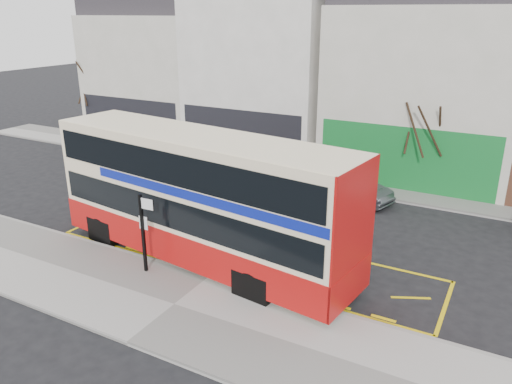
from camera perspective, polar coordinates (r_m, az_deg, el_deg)
The scene contains 14 objects.
ground at distance 16.85m, azimuth -4.51°, elevation -9.35°, with size 120.00×120.00×0.00m, color black.
pavement at distance 15.22m, azimuth -9.32°, elevation -12.74°, with size 40.00×4.00×0.15m, color #9C9994.
kerb at distance 16.54m, azimuth -5.23°, elevation -9.68°, with size 40.00×0.15×0.15m, color gray.
far_pavement at distance 25.95m, azimuth 8.73°, elevation 1.39°, with size 50.00×3.00×0.15m, color #9C9994.
road_markings at distance 18.04m, azimuth -1.74°, elevation -7.18°, with size 14.00×3.40×0.01m, color yellow, non-canonical shape.
terrace_far_left at distance 34.95m, azimuth -10.24°, elevation 14.05°, with size 8.00×8.01×10.80m.
terrace_left at distance 30.60m, azimuth 1.94°, elevation 14.48°, with size 8.00×8.01×11.80m.
terrace_green_shop at distance 27.81m, azimuth 19.16°, elevation 12.36°, with size 9.00×8.01×11.30m.
double_decker_bus at distance 16.78m, azimuth -6.30°, elevation -0.61°, with size 11.54×4.04×4.51m.
bus_stop_post at distance 16.36m, azimuth -12.67°, elevation -3.78°, with size 0.67×0.12×2.68m.
car_silver at distance 28.38m, azimuth -9.04°, elevation 4.15°, with size 1.47×3.65×1.24m, color silver.
car_grey at distance 23.33m, azimuth 10.95°, elevation 0.56°, with size 1.33×3.81×1.25m, color #43464B.
street_tree_left at distance 35.13m, azimuth -18.13°, elevation 13.07°, with size 3.12×3.12×6.74m.
street_tree_right at distance 24.13m, azimuth 18.89°, elevation 8.31°, with size 2.58×2.58×5.58m.
Camera 1 is at (8.13, -12.25, 8.23)m, focal length 35.00 mm.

